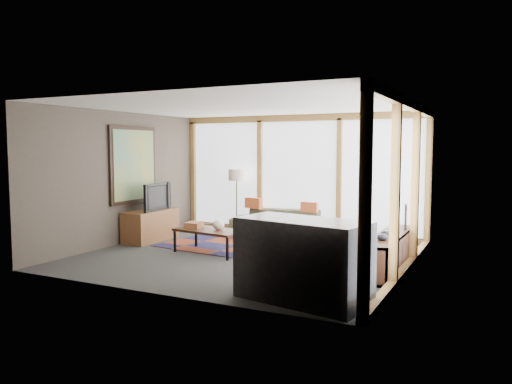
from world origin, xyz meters
The scene contains 17 objects.
ground centered at (0.00, 0.00, 0.00)m, with size 5.50×5.50×0.00m, color #2C2B29.
room_envelope centered at (0.49, 0.56, 1.54)m, with size 5.52×5.02×2.62m.
rug centered at (-0.54, 0.74, 0.01)m, with size 2.87×1.85×0.01m, color maroon.
sofa centered at (-0.19, 1.94, 0.30)m, with size 2.03×0.79×0.59m, color #3A3C2A.
pillow_left centered at (-0.83, 1.95, 0.71)m, with size 0.41×0.12×0.23m, color #CE5C2D.
pillow_right centered at (0.45, 1.95, 0.69)m, with size 0.36×0.11×0.20m, color #CE5C2D.
floor_lamp centered at (-1.32, 2.08, 0.71)m, with size 0.36×0.36×1.42m, color #2E2419, non-canonical shape.
coffee_table centered at (-0.69, -0.04, 0.22)m, with size 1.30×0.65×0.43m, color #34180E, non-canonical shape.
book_stack centered at (-1.05, -0.03, 0.49)m, with size 0.26×0.33×0.11m, color brown.
vase centered at (-0.55, 0.00, 0.53)m, with size 0.21×0.21×0.18m, color silver.
bookshelf centered at (2.43, 0.17, 0.28)m, with size 0.40×2.21×0.55m, color #34180E, non-canonical shape.
bowl_a centered at (2.44, -0.38, 0.60)m, with size 0.19×0.19×0.10m, color black.
bowl_b centered at (2.41, 0.01, 0.60)m, with size 0.17×0.17×0.09m, color black.
shelf_picture centered at (2.55, 0.87, 0.75)m, with size 0.04×0.31×0.40m, color black.
tv_console centered at (-2.44, 0.48, 0.31)m, with size 0.52×1.25×0.63m, color brown.
television centered at (-2.37, 0.49, 0.91)m, with size 0.97×0.13×0.56m, color black.
bar_counter centered at (1.80, -1.93, 0.51)m, with size 1.61×0.75×1.02m, color black.
Camera 1 is at (3.98, -7.59, 1.88)m, focal length 35.00 mm.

